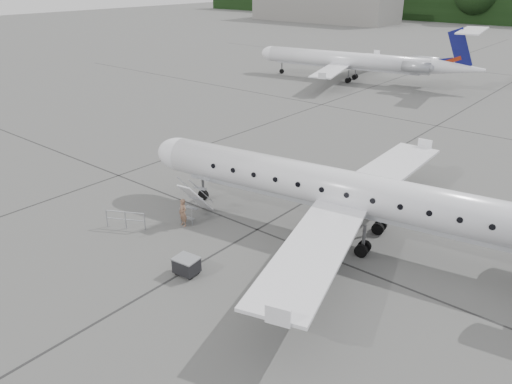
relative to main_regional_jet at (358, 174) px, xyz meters
The scene contains 8 objects.
ground 7.25m from the main_regional_jet, 70.50° to the right, with size 320.00×320.00×0.00m, color #5C5C5A.
terminal_building 124.30m from the main_regional_jet, 123.12° to the left, with size 40.00×14.00×10.00m, color slate.
main_regional_jet is the anchor object (origin of this frame).
airstair 9.17m from the main_regional_jet, 156.75° to the right, with size 0.85×2.13×2.30m, color white, non-canonical shape.
passenger 9.63m from the main_regional_jet, 149.36° to the right, with size 0.58×0.38×1.59m, color brown.
safety_railing 12.62m from the main_regional_jet, 145.57° to the right, with size 2.20×0.08×1.00m, color #96999E, non-canonical shape.
baggage_cart 9.52m from the main_regional_jet, 118.12° to the right, with size 1.06×0.86×0.92m, color black, non-canonical shape.
bg_regional_left 42.05m from the main_regional_jet, 120.83° to the left, with size 27.05×19.48×7.10m, color white, non-canonical shape.
Camera 1 is at (8.65, -15.13, 12.90)m, focal length 35.00 mm.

